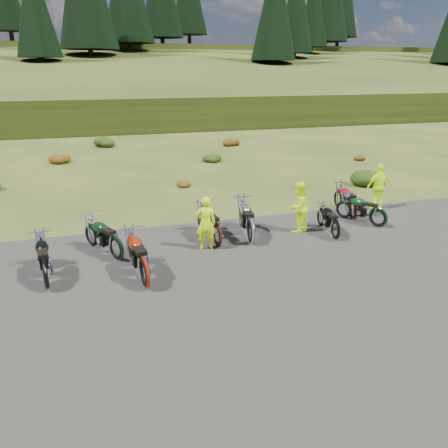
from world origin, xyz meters
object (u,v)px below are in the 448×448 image
object	(u,v)px
motorcycle_7	(377,227)
person_middle	(206,224)
motorcycle_0	(48,289)
motorcycle_3	(250,244)

from	to	relation	value
motorcycle_7	person_middle	distance (m)	6.34
motorcycle_0	motorcycle_7	size ratio (longest dim) A/B	1.09
person_middle	motorcycle_0	bearing A→B (deg)	26.05
motorcycle_3	motorcycle_7	xyz separation A→B (m)	(4.80, 0.10, 0.00)
motorcycle_7	motorcycle_0	bearing A→B (deg)	69.61
motorcycle_7	person_middle	xyz separation A→B (m)	(-6.28, -0.14, 0.84)
motorcycle_0	person_middle	distance (m)	4.79
motorcycle_3	motorcycle_7	world-z (taller)	motorcycle_3
motorcycle_0	person_middle	world-z (taller)	person_middle
motorcycle_0	motorcycle_3	distance (m)	6.16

